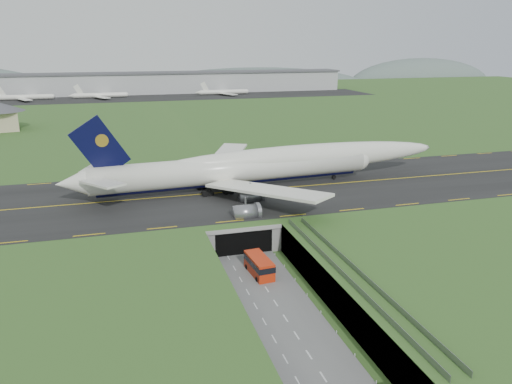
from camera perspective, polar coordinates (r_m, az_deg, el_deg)
name	(u,v)px	position (r m, az deg, el deg)	size (l,w,h in m)	color
ground	(255,271)	(96.44, -0.16, -9.06)	(900.00, 900.00, 0.00)	#365F26
airfield_deck	(255,257)	(95.18, -0.16, -7.43)	(800.00, 800.00, 6.00)	gray
trench_road	(266,289)	(89.96, 1.16, -10.99)	(12.00, 75.00, 0.20)	slate
taxiway	(219,193)	(124.26, -4.28, -0.12)	(800.00, 44.00, 0.18)	black
tunnel_portal	(234,226)	(110.04, -2.52, -3.85)	(17.00, 22.30, 6.00)	gray
guideway	(354,283)	(81.78, 11.13, -10.20)	(3.00, 53.00, 7.05)	#A8A8A3
jumbo_jet	(262,166)	(127.92, 0.65, 3.02)	(101.69, 63.97, 21.21)	white
shuttle_tram	(259,266)	(94.34, 0.36, -8.40)	(3.92, 8.74, 3.44)	red
cargo_terminal	(145,83)	(384.81, -12.62, 12.08)	(320.00, 67.00, 15.60)	#B2B2B2
distant_hills	(202,90)	(523.15, -6.25, 11.50)	(700.00, 91.00, 60.00)	slate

